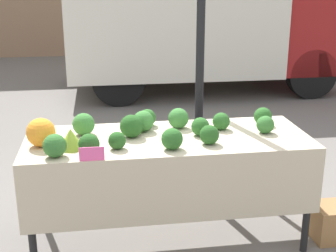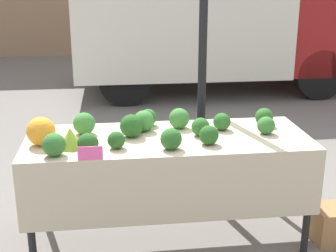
{
  "view_description": "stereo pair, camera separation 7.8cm",
  "coord_description": "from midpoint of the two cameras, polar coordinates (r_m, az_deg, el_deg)",
  "views": [
    {
      "loc": [
        -0.46,
        -3.04,
        1.87
      ],
      "look_at": [
        0.0,
        0.0,
        0.88
      ],
      "focal_mm": 50.0,
      "sensor_mm": 36.0,
      "label": 1
    },
    {
      "loc": [
        -0.38,
        -3.05,
        1.87
      ],
      "look_at": [
        0.0,
        0.0,
        0.88
      ],
      "focal_mm": 50.0,
      "sensor_mm": 36.0,
      "label": 2
    }
  ],
  "objects": [
    {
      "name": "broccoli_head_4",
      "position": [
        3.38,
        11.13,
        0.16
      ],
      "size": [
        0.13,
        0.13,
        0.13
      ],
      "color": "#336B2D",
      "rests_on": "market_table"
    },
    {
      "name": "broccoli_head_6",
      "position": [
        3.36,
        -3.7,
        0.59
      ],
      "size": [
        0.15,
        0.15,
        0.15
      ],
      "color": "#387533",
      "rests_on": "market_table"
    },
    {
      "name": "tent_pole",
      "position": [
        3.9,
        3.38,
        10.07
      ],
      "size": [
        0.07,
        0.07,
        2.68
      ],
      "color": "black",
      "rests_on": "ground_plane"
    },
    {
      "name": "ground_plane",
      "position": [
        3.6,
        -0.64,
        -13.4
      ],
      "size": [
        40.0,
        40.0,
        0.0
      ],
      "primitive_type": "plane",
      "color": "slate"
    },
    {
      "name": "broccoli_head_1",
      "position": [
        3.11,
        4.34,
        -1.08
      ],
      "size": [
        0.13,
        0.13,
        0.13
      ],
      "color": "#23511E",
      "rests_on": "market_table"
    },
    {
      "name": "orange_cauliflower",
      "position": [
        3.18,
        -15.92,
        -0.75
      ],
      "size": [
        0.19,
        0.19,
        0.19
      ],
      "color": "orange",
      "rests_on": "market_table"
    },
    {
      "name": "broccoli_head_9",
      "position": [
        3.49,
        -3.18,
        1.04
      ],
      "size": [
        0.13,
        0.13,
        0.13
      ],
      "color": "#285B23",
      "rests_on": "market_table"
    },
    {
      "name": "market_table",
      "position": [
        3.24,
        -0.53,
        -3.4
      ],
      "size": [
        1.97,
        0.76,
        0.8
      ],
      "color": "beige",
      "rests_on": "ground_plane"
    },
    {
      "name": "broccoli_head_2",
      "position": [
        3.01,
        -0.25,
        -1.59
      ],
      "size": [
        0.14,
        0.14,
        0.14
      ],
      "color": "#285B23",
      "rests_on": "market_table"
    },
    {
      "name": "parked_truck",
      "position": [
        7.93,
        3.26,
        13.41
      ],
      "size": [
        4.53,
        2.11,
        2.33
      ],
      "color": "silver",
      "rests_on": "ground_plane"
    },
    {
      "name": "price_sign",
      "position": [
        2.88,
        -10.06,
        -3.38
      ],
      "size": [
        0.15,
        0.01,
        0.09
      ],
      "color": "#F45B9E",
      "rests_on": "market_table"
    },
    {
      "name": "broccoli_head_0",
      "position": [
        3.41,
        5.84,
        0.58
      ],
      "size": [
        0.13,
        0.13,
        0.13
      ],
      "color": "#285B23",
      "rests_on": "market_table"
    },
    {
      "name": "broccoli_head_12",
      "position": [
        3.24,
        -5.19,
        -0.02
      ],
      "size": [
        0.16,
        0.16,
        0.16
      ],
      "color": "#23511E",
      "rests_on": "market_table"
    },
    {
      "name": "broccoli_head_13",
      "position": [
        3.43,
        0.62,
        0.94
      ],
      "size": [
        0.15,
        0.15,
        0.15
      ],
      "color": "#387533",
      "rests_on": "market_table"
    },
    {
      "name": "broccoli_head_7",
      "position": [
        3.28,
        3.28,
        -0.06
      ],
      "size": [
        0.13,
        0.13,
        0.13
      ],
      "color": "#285B23",
      "rests_on": "market_table"
    },
    {
      "name": "broccoli_head_10",
      "position": [
        3.04,
        -6.97,
        -1.77
      ],
      "size": [
        0.12,
        0.12,
        0.12
      ],
      "color": "#23511E",
      "rests_on": "market_table"
    },
    {
      "name": "broccoli_head_5",
      "position": [
        3.57,
        10.87,
        1.17
      ],
      "size": [
        0.13,
        0.13,
        0.13
      ],
      "color": "#285B23",
      "rests_on": "market_table"
    },
    {
      "name": "broccoli_head_11",
      "position": [
        3.34,
        -10.92,
        0.22
      ],
      "size": [
        0.16,
        0.16,
        0.16
      ],
      "color": "#387533",
      "rests_on": "market_table"
    },
    {
      "name": "broccoli_head_3",
      "position": [
        2.97,
        -14.38,
        -2.34
      ],
      "size": [
        0.15,
        0.15,
        0.15
      ],
      "color": "#336B2D",
      "rests_on": "market_table"
    },
    {
      "name": "broccoli_head_8",
      "position": [
        2.97,
        -10.36,
        -2.2
      ],
      "size": [
        0.13,
        0.13,
        0.13
      ],
      "color": "#23511E",
      "rests_on": "market_table"
    },
    {
      "name": "romanesco_head",
      "position": [
        3.09,
        -12.48,
        -1.53
      ],
      "size": [
        0.17,
        0.17,
        0.14
      ],
      "color": "#93B238",
      "rests_on": "market_table"
    }
  ]
}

